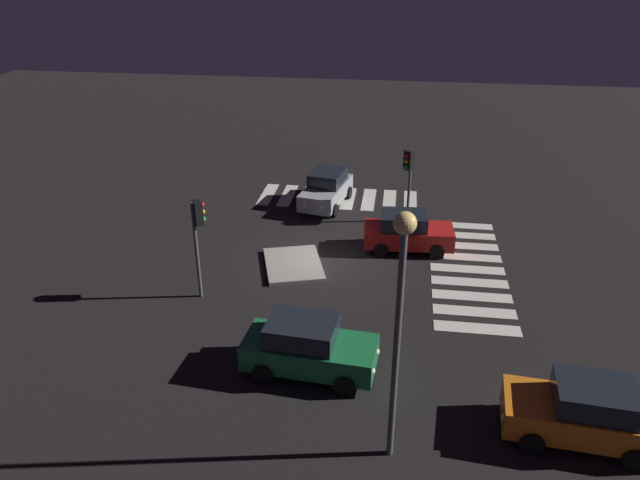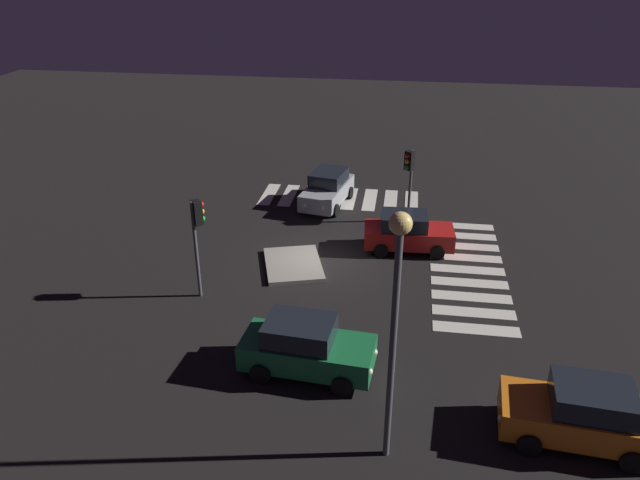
{
  "view_description": "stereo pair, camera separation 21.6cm",
  "coord_description": "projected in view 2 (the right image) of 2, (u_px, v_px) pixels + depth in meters",
  "views": [
    {
      "loc": [
        -24.03,
        -3.3,
        12.95
      ],
      "look_at": [
        0.0,
        0.0,
        1.0
      ],
      "focal_mm": 34.1,
      "sensor_mm": 36.0,
      "label": 1
    },
    {
      "loc": [
        -24.0,
        -3.52,
        12.95
      ],
      "look_at": [
        0.0,
        0.0,
        1.0
      ],
      "focal_mm": 34.1,
      "sensor_mm": 36.0,
      "label": 2
    }
  ],
  "objects": [
    {
      "name": "ground_plane",
      "position": [
        320.0,
        260.0,
        27.48
      ],
      "size": [
        80.0,
        80.0,
        0.0
      ],
      "primitive_type": "plane",
      "color": "black"
    },
    {
      "name": "traffic_island",
      "position": [
        293.0,
        264.0,
        26.9
      ],
      "size": [
        3.79,
        3.25,
        0.18
      ],
      "color": "gray",
      "rests_on": "ground"
    },
    {
      "name": "car_green",
      "position": [
        306.0,
        347.0,
        19.98
      ],
      "size": [
        2.38,
        4.54,
        1.92
      ],
      "rotation": [
        0.0,
        0.0,
        -1.66
      ],
      "color": "#196B38",
      "rests_on": "ground"
    },
    {
      "name": "car_silver",
      "position": [
        327.0,
        189.0,
        32.85
      ],
      "size": [
        4.5,
        2.62,
        1.87
      ],
      "rotation": [
        0.0,
        0.0,
        2.95
      ],
      "color": "#9EA0A5",
      "rests_on": "ground"
    },
    {
      "name": "car_red",
      "position": [
        407.0,
        232.0,
        28.02
      ],
      "size": [
        2.15,
        4.23,
        1.8
      ],
      "rotation": [
        0.0,
        0.0,
        -1.51
      ],
      "color": "red",
      "rests_on": "ground"
    },
    {
      "name": "car_orange",
      "position": [
        582.0,
        414.0,
        17.18
      ],
      "size": [
        2.36,
        4.5,
        1.9
      ],
      "rotation": [
        0.0,
        0.0,
        1.48
      ],
      "color": "orange",
      "rests_on": "ground"
    },
    {
      "name": "traffic_light_west",
      "position": [
        197.0,
        225.0,
        23.39
      ],
      "size": [
        0.54,
        0.53,
        4.13
      ],
      "rotation": [
        0.0,
        0.0,
        -0.86
      ],
      "color": "#47474C",
      "rests_on": "ground"
    },
    {
      "name": "traffic_light_east",
      "position": [
        409.0,
        169.0,
        29.96
      ],
      "size": [
        0.53,
        0.54,
        3.78
      ],
      "rotation": [
        0.0,
        0.0,
        2.47
      ],
      "color": "#47474C",
      "rests_on": "ground"
    },
    {
      "name": "street_lamp",
      "position": [
        396.0,
        300.0,
        14.84
      ],
      "size": [
        0.56,
        0.56,
        7.41
      ],
      "color": "#47474C",
      "rests_on": "ground"
    },
    {
      "name": "crosswalk_near",
      "position": [
        467.0,
        270.0,
        26.62
      ],
      "size": [
        9.9,
        3.2,
        0.02
      ],
      "color": "silver",
      "rests_on": "ground"
    },
    {
      "name": "crosswalk_side",
      "position": [
        339.0,
        198.0,
        34.06
      ],
      "size": [
        3.2,
        8.75,
        0.02
      ],
      "color": "silver",
      "rests_on": "ground"
    }
  ]
}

